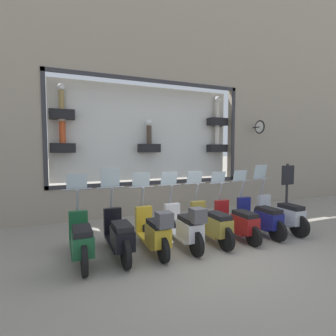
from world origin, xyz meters
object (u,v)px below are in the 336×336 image
(scooter_yellow_5, at_px, (154,231))
(scooter_black_6, at_px, (119,235))
(scooter_silver_0, at_px, (282,214))
(scooter_olive_3, at_px, (212,224))
(scooter_white_4, at_px, (185,226))
(scooter_red_2, at_px, (237,221))
(scooter_navy_1, at_px, (260,218))
(scooter_green_7, at_px, (81,240))
(shop_sign_post, at_px, (287,191))

(scooter_yellow_5, height_order, scooter_black_6, scooter_black_6)
(scooter_silver_0, relative_size, scooter_black_6, 1.00)
(scooter_olive_3, bearing_deg, scooter_white_4, 94.94)
(scooter_silver_0, height_order, scooter_yellow_5, scooter_silver_0)
(scooter_red_2, distance_m, scooter_olive_3, 0.71)
(scooter_navy_1, distance_m, scooter_black_6, 3.54)
(scooter_silver_0, relative_size, scooter_green_7, 1.00)
(scooter_white_4, relative_size, scooter_green_7, 0.99)
(scooter_olive_3, bearing_deg, shop_sign_post, -79.52)
(scooter_red_2, xyz_separation_m, scooter_white_4, (-0.05, 1.42, 0.06))
(scooter_yellow_5, distance_m, scooter_green_7, 1.42)
(scooter_black_6, height_order, shop_sign_post, scooter_black_6)
(scooter_navy_1, height_order, scooter_black_6, scooter_black_6)
(scooter_olive_3, distance_m, scooter_green_7, 2.83)
(scooter_green_7, bearing_deg, scooter_white_4, -91.76)
(scooter_white_4, bearing_deg, scooter_black_6, 87.26)
(scooter_navy_1, bearing_deg, shop_sign_post, -69.81)
(scooter_yellow_5, bearing_deg, scooter_silver_0, -88.88)
(scooter_silver_0, distance_m, scooter_yellow_5, 3.54)
(scooter_silver_0, bearing_deg, scooter_green_7, 90.01)
(scooter_silver_0, distance_m, scooter_olive_3, 2.12)
(scooter_navy_1, relative_size, scooter_yellow_5, 1.00)
(scooter_silver_0, height_order, scooter_navy_1, scooter_silver_0)
(scooter_red_2, height_order, scooter_olive_3, scooter_olive_3)
(scooter_navy_1, xyz_separation_m, scooter_white_4, (-0.06, 2.12, 0.04))
(scooter_silver_0, bearing_deg, scooter_yellow_5, 91.12)
(scooter_olive_3, distance_m, scooter_white_4, 0.71)
(scooter_yellow_5, bearing_deg, scooter_green_7, 87.25)
(scooter_silver_0, xyz_separation_m, scooter_red_2, (-0.01, 1.42, -0.03))
(scooter_navy_1, height_order, scooter_red_2, scooter_navy_1)
(scooter_olive_3, bearing_deg, scooter_red_2, -90.50)
(scooter_silver_0, bearing_deg, scooter_olive_3, 90.13)
(scooter_olive_3, distance_m, scooter_black_6, 2.12)
(scooter_silver_0, distance_m, scooter_green_7, 4.95)
(scooter_silver_0, height_order, scooter_olive_3, scooter_silver_0)
(scooter_red_2, xyz_separation_m, scooter_black_6, (0.01, 2.83, 0.04))
(scooter_black_6, bearing_deg, scooter_olive_3, -90.18)
(scooter_white_4, bearing_deg, scooter_olive_3, -85.06)
(scooter_yellow_5, xyz_separation_m, scooter_green_7, (0.07, 1.42, -0.02))
(scooter_red_2, distance_m, scooter_green_7, 3.54)
(scooter_navy_1, distance_m, shop_sign_post, 1.61)
(scooter_red_2, distance_m, shop_sign_post, 2.27)
(scooter_red_2, relative_size, scooter_olive_3, 0.99)
(scooter_red_2, relative_size, scooter_black_6, 0.99)
(scooter_silver_0, relative_size, scooter_yellow_5, 1.01)
(scooter_navy_1, bearing_deg, scooter_green_7, 89.92)
(scooter_green_7, bearing_deg, scooter_yellow_5, -92.75)
(scooter_red_2, bearing_deg, scooter_silver_0, -89.55)
(scooter_yellow_5, bearing_deg, scooter_olive_3, -87.41)
(scooter_silver_0, relative_size, scooter_red_2, 1.01)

